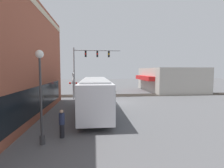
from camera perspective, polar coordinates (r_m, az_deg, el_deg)
name	(u,v)px	position (r m, az deg, el deg)	size (l,w,h in m)	color
ground_plane	(117,102)	(22.39, 1.70, -6.04)	(120.00, 120.00, 0.00)	#565659
shop_building	(169,79)	(36.88, 18.10, 1.48)	(13.50, 10.39, 4.56)	#B2ADA3
city_bus	(95,94)	(16.77, -5.49, -3.36)	(11.43, 2.59, 3.28)	silver
traffic_signal_gantry	(88,61)	(26.65, -7.93, 7.48)	(0.42, 7.05, 7.47)	gray
crossing_signal	(73,83)	(25.07, -12.56, 0.28)	(1.41, 1.18, 3.81)	gray
streetlamp	(41,89)	(10.21, -22.30, -1.54)	(0.44, 0.44, 5.19)	#38383A
rail_track_near	(112,95)	(28.27, 0.13, -3.76)	(2.60, 60.00, 0.15)	#332D28
parked_car_grey	(108,88)	(33.96, -1.22, -1.30)	(4.54, 1.82, 1.40)	slate
parked_car_black	(95,85)	(40.96, -5.64, -0.33)	(4.25, 1.82, 1.39)	black
parked_car_silver	(95,83)	(46.43, -5.65, 0.23)	(4.42, 1.82, 1.37)	#B7B7BC
pedestrian_by_lamp	(62,123)	(11.27, -16.06, -12.26)	(0.34, 0.34, 1.73)	black
pedestrian_near_bus	(113,99)	(19.09, 0.40, -5.03)	(0.34, 0.34, 1.82)	#473828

